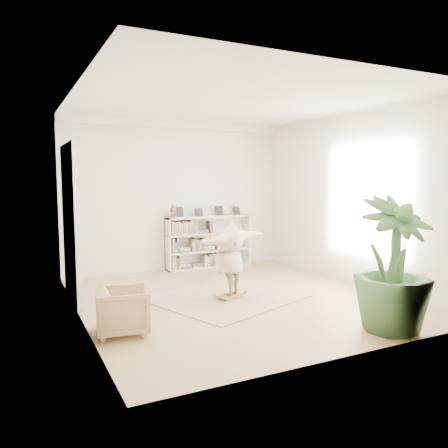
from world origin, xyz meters
The scene contains 9 objects.
floor centered at (0.00, 0.00, 0.00)m, with size 6.00×6.00×0.00m, color tan.
room_shell centered at (0.00, 2.94, 3.51)m, with size 6.00×6.00×6.00m.
doors centered at (-2.70, 1.30, 1.40)m, with size 0.09×1.78×2.92m.
bookshelf centered at (0.74, 2.82, 0.64)m, with size 2.20×0.35×1.64m.
armchair centered at (-2.30, -0.93, 0.34)m, with size 0.72×0.74×0.67m, color tan.
rug centered at (-0.09, 0.00, 0.01)m, with size 2.50×2.00×0.02m, color tan.
rocker_board centered at (-0.09, 0.00, 0.06)m, with size 0.54×0.42×0.10m.
person centered at (-0.09, 0.00, 0.81)m, with size 1.69×0.46×1.38m, color beige.
houseplant centered at (1.27, -2.55, 1.00)m, with size 1.11×1.11×1.99m, color #305329.
Camera 1 is at (-3.70, -7.06, 2.24)m, focal length 35.00 mm.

